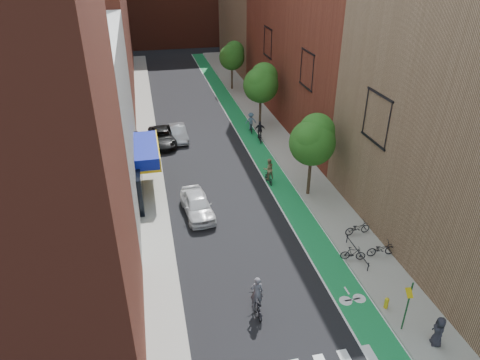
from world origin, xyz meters
TOP-DOWN VIEW (x-y plane):
  - ground at (0.00, 0.00)m, footprint 160.00×160.00m
  - bike_lane at (4.00, 26.00)m, footprint 2.00×68.00m
  - sidewalk_left at (-6.00, 26.00)m, footprint 2.00×68.00m
  - sidewalk_right at (6.50, 26.00)m, footprint 3.00×68.00m
  - building_left_near_red at (-11.00, -1.00)m, footprint 8.00×10.00m
  - building_left_white at (-11.00, 14.00)m, footprint 8.00×20.00m
  - building_left_far_red at (-11.00, 42.00)m, footprint 8.00×36.00m
  - building_right_mid_red at (12.00, 26.00)m, footprint 8.00×28.00m
  - building_right_far_tan at (12.00, 50.00)m, footprint 8.00×20.00m
  - tree_near at (5.65, 10.02)m, footprint 3.40×3.36m
  - tree_mid at (5.65, 24.02)m, footprint 3.55×3.53m
  - tree_far at (5.65, 38.02)m, footprint 3.30×3.25m
  - sign_pole at (5.38, -3.50)m, footprint 0.13×0.71m
  - parked_car_white at (-3.00, 9.24)m, footprint 2.25×4.78m
  - parked_car_black at (-4.60, 22.21)m, footprint 2.57×5.24m
  - parked_car_silver at (-3.00, 22.91)m, footprint 1.73×4.33m
  - cyclist_lead at (-1.28, -0.64)m, footprint 0.70×1.87m
  - cyclist_lane_near at (3.20, 12.55)m, footprint 0.93×1.51m
  - cyclist_lane_mid at (4.70, 20.67)m, footprint 1.06×1.63m
  - cyclist_lane_far at (4.44, 23.24)m, footprint 1.16×1.59m
  - parked_bike_near at (7.24, 1.98)m, footprint 1.82×0.72m
  - parked_bike_mid at (5.40, 1.97)m, footprint 1.56×0.85m
  - parked_bike_far at (6.87, 4.33)m, footprint 1.81×0.73m
  - pedestrian at (6.47, -4.66)m, footprint 0.74×0.92m
  - fire_hydrant at (5.35, -2.03)m, footprint 0.23×0.23m

SIDE VIEW (x-z plane):
  - ground at x=0.00m, z-range 0.00..0.00m
  - bike_lane at x=4.00m, z-range 0.00..0.01m
  - sidewalk_left at x=-6.00m, z-range 0.00..0.15m
  - sidewalk_right at x=6.50m, z-range 0.00..0.15m
  - fire_hydrant at x=5.35m, z-range 0.17..0.84m
  - parked_bike_mid at x=5.40m, z-range 0.15..1.06m
  - parked_bike_far at x=6.87m, z-range 0.15..1.08m
  - parked_bike_near at x=7.24m, z-range 0.15..1.09m
  - parked_car_silver at x=-3.00m, z-range 0.00..1.40m
  - parked_car_black at x=-4.60m, z-range 0.00..1.43m
  - cyclist_lead at x=-1.28m, z-range -0.36..1.88m
  - parked_car_white at x=-3.00m, z-range 0.00..1.58m
  - cyclist_lane_mid at x=4.70m, z-range -0.22..1.86m
  - cyclist_lane_far at x=4.44m, z-range -0.08..1.97m
  - cyclist_lane_near at x=3.20m, z-range -0.10..2.00m
  - pedestrian at x=6.47m, z-range 0.15..1.79m
  - sign_pole at x=5.38m, z-range 0.34..3.34m
  - tree_far at x=5.65m, z-range 1.40..7.60m
  - tree_near at x=5.65m, z-range 1.45..7.87m
  - tree_mid at x=5.65m, z-range 1.52..8.26m
  - building_left_white at x=-11.00m, z-range 0.00..12.00m
  - building_left_near_red at x=-11.00m, z-range 0.00..16.00m
  - building_right_far_tan at x=12.00m, z-range 0.00..18.00m
  - building_left_far_red at x=-11.00m, z-range 0.00..22.00m
  - building_right_mid_red at x=12.00m, z-range 0.00..22.00m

